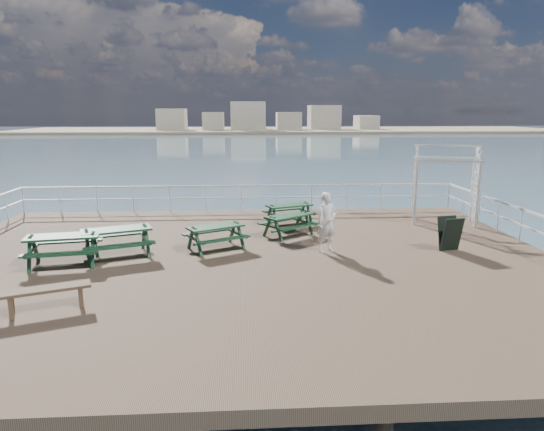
{
  "coord_description": "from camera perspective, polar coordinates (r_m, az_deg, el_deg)",
  "views": [
    {
      "loc": [
        0.03,
        -13.04,
        4.08
      ],
      "look_at": [
        0.89,
        0.75,
        1.1
      ],
      "focal_mm": 32.0,
      "sensor_mm": 36.0,
      "label": 1
    }
  ],
  "objects": [
    {
      "name": "ground",
      "position": [
        13.71,
        -3.54,
        -5.82
      ],
      "size": [
        18.0,
        14.0,
        0.3
      ],
      "primitive_type": "cube",
      "color": "brown",
      "rests_on": "ground"
    },
    {
      "name": "sea_backdrop",
      "position": [
        147.71,
        1.31,
        10.4
      ],
      "size": [
        300.0,
        300.0,
        9.2
      ],
      "color": "#476477",
      "rests_on": "ground"
    },
    {
      "name": "railing",
      "position": [
        15.94,
        -3.86,
        0.53
      ],
      "size": [
        17.77,
        13.76,
        1.1
      ],
      "color": "silver",
      "rests_on": "ground"
    },
    {
      "name": "picnic_table_a",
      "position": [
        14.49,
        -17.81,
        -2.34
      ],
      "size": [
        2.32,
        2.1,
        0.93
      ],
      "rotation": [
        0.0,
        0.0,
        0.35
      ],
      "color": "#14371E",
      "rests_on": "ground"
    },
    {
      "name": "picnic_table_b",
      "position": [
        17.89,
        2.06,
        0.68
      ],
      "size": [
        2.03,
        1.84,
        0.81
      ],
      "rotation": [
        0.0,
        0.0,
        0.36
      ],
      "color": "#14371E",
      "rests_on": "ground"
    },
    {
      "name": "picnic_table_c",
      "position": [
        16.16,
        1.95,
        -0.6
      ],
      "size": [
        2.1,
        2.03,
        0.8
      ],
      "rotation": [
        0.0,
        0.0,
        0.63
      ],
      "color": "#14371E",
      "rests_on": "ground"
    },
    {
      "name": "picnic_table_d",
      "position": [
        14.27,
        -23.37,
        -3.02
      ],
      "size": [
        2.1,
        1.8,
        0.92
      ],
      "rotation": [
        0.0,
        0.0,
        0.16
      ],
      "color": "#14371E",
      "rests_on": "ground"
    },
    {
      "name": "picnic_table_e",
      "position": [
        14.67,
        -6.62,
        -1.95
      ],
      "size": [
        2.11,
        1.98,
        0.81
      ],
      "rotation": [
        0.0,
        0.0,
        0.5
      ],
      "color": "#14371E",
      "rests_on": "ground"
    },
    {
      "name": "flat_bench_far",
      "position": [
        11.21,
        -25.04,
        -8.31
      ],
      "size": [
        1.79,
        1.02,
        0.5
      ],
      "rotation": [
        0.0,
        0.0,
        0.37
      ],
      "color": "brown",
      "rests_on": "ground"
    },
    {
      "name": "trellis_arbor",
      "position": [
        19.04,
        19.65,
        3.01
      ],
      "size": [
        2.57,
        1.85,
        2.88
      ],
      "rotation": [
        0.0,
        0.0,
        -0.29
      ],
      "color": "silver",
      "rests_on": "ground"
    },
    {
      "name": "sandwich_board",
      "position": [
        15.37,
        20.19,
        -2.05
      ],
      "size": [
        0.71,
        0.58,
        1.03
      ],
      "rotation": [
        0.0,
        0.0,
        0.21
      ],
      "color": "black",
      "rests_on": "ground"
    },
    {
      "name": "person",
      "position": [
        14.3,
        6.47,
        -0.8
      ],
      "size": [
        0.76,
        0.64,
        1.78
      ],
      "primitive_type": "imported",
      "rotation": [
        0.0,
        0.0,
        0.38
      ],
      "color": "white",
      "rests_on": "ground"
    }
  ]
}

